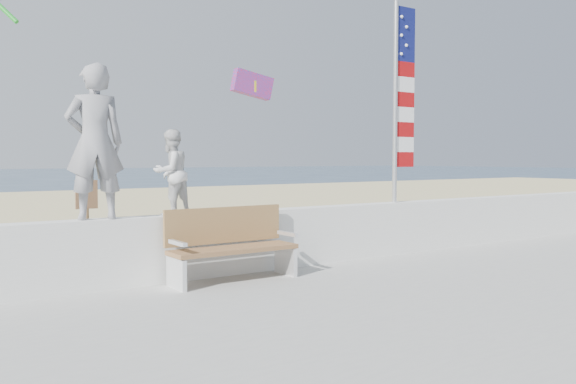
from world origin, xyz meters
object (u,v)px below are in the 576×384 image
(adult, at_px, (95,142))
(child, at_px, (171,172))
(bench, at_px, (231,244))
(flag, at_px, (401,94))

(adult, distance_m, child, 1.11)
(bench, bearing_deg, adult, 165.02)
(adult, height_order, bench, adult)
(child, distance_m, flag, 4.54)
(child, xyz_separation_m, bench, (0.67, -0.45, -0.98))
(bench, relative_size, flag, 0.51)
(child, height_order, bench, child)
(bench, xyz_separation_m, flag, (3.68, 0.45, 2.30))
(child, relative_size, flag, 0.33)
(child, xyz_separation_m, flag, (4.34, -0.00, 1.33))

